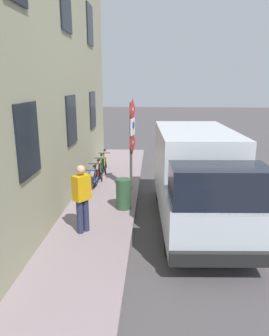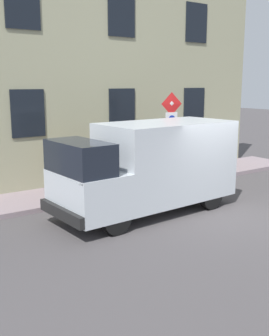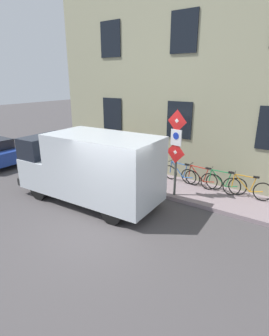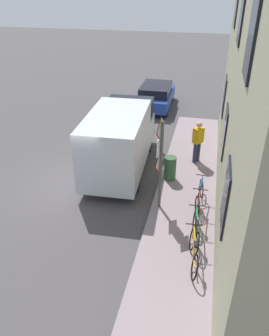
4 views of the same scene
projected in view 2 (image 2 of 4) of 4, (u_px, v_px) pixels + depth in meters
name	position (u px, v px, depth m)	size (l,w,h in m)	color
ground_plane	(220.00, 213.00, 11.42)	(80.00, 80.00, 0.00)	#484445
sidewalk_slab	(138.00, 183.00, 14.59)	(2.06, 14.92, 0.14)	gray
building_facade	(116.00, 68.00, 14.88)	(0.75, 12.92, 8.21)	#9D9B7A
sign_post_stacked	(171.00, 128.00, 13.97)	(0.19, 0.55, 3.01)	#474C47
delivery_van	(150.00, 165.00, 11.28)	(2.26, 5.42, 2.50)	silver
bicycle_orange	(192.00, 160.00, 16.60)	(0.47, 1.72, 0.89)	black
bicycle_green	(176.00, 162.00, 16.12)	(0.46, 1.71, 0.89)	black
bicycle_red	(159.00, 165.00, 15.63)	(0.46, 1.71, 0.89)	black
bicycle_blue	(140.00, 167.00, 15.15)	(0.46, 1.72, 0.89)	black
pedestrian	(69.00, 163.00, 13.09)	(0.46, 0.47, 1.72)	#262B47
litter_bin	(125.00, 176.00, 13.38)	(0.44, 0.44, 0.90)	#2D5133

